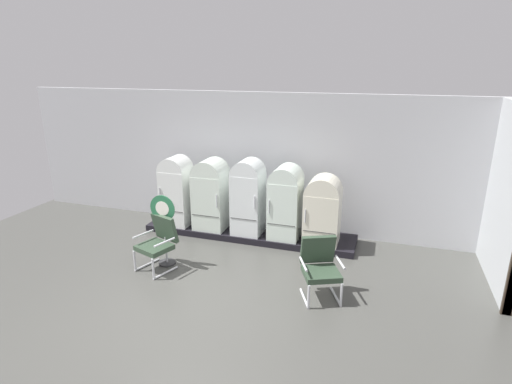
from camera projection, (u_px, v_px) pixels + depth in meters
The scene contains 12 objects.
ground at pixel (185, 312), 6.25m from camera, with size 12.00×10.00×0.05m, color #454541.
back_wall at pixel (258, 161), 9.10m from camera, with size 11.76×0.12×3.05m.
side_wall_right at pixel (507, 199), 6.65m from camera, with size 0.16×2.20×3.05m.
display_plinth at pixel (249, 233), 8.97m from camera, with size 4.61×0.95×0.14m, color black.
refrigerator_0 at pixel (177, 189), 9.05m from camera, with size 0.61×0.61×1.56m.
refrigerator_1 at pixel (211, 192), 8.84m from camera, with size 0.68×0.67×1.55m.
refrigerator_2 at pixel (248, 195), 8.56m from camera, with size 0.62×0.64×1.61m.
refrigerator_3 at pixel (286, 200), 8.36m from camera, with size 0.63×0.70×1.53m.
refrigerator_4 at pixel (323, 208), 8.14m from camera, with size 0.69×0.66×1.38m.
armchair_left at pixel (158, 240), 7.40m from camera, with size 0.75×0.78×1.00m.
armchair_right at pixel (320, 265), 6.50m from camera, with size 0.78×0.81×1.00m.
sign_stand at pixel (164, 230), 7.51m from camera, with size 0.49×0.32×1.37m.
Camera 1 is at (2.72, -4.80, 3.62)m, focal length 28.61 mm.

